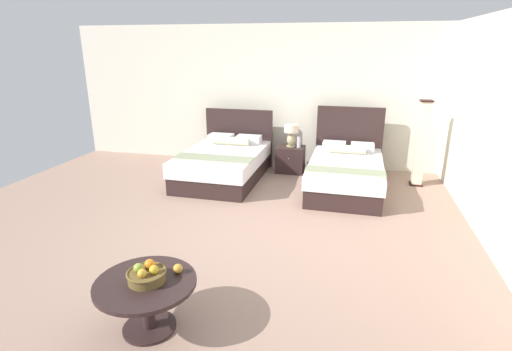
# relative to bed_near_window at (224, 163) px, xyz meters

# --- Properties ---
(ground_plane) EXTENTS (9.24, 10.19, 0.02)m
(ground_plane) POSITION_rel_bed_near_window_xyz_m (1.07, -2.00, -0.31)
(ground_plane) COLOR #9D7C6B
(wall_back) EXTENTS (9.24, 0.12, 2.71)m
(wall_back) POSITION_rel_bed_near_window_xyz_m (1.07, 1.30, 1.05)
(wall_back) COLOR silver
(wall_back) RESTS_ON ground
(wall_side_right) EXTENTS (0.12, 5.79, 2.71)m
(wall_side_right) POSITION_rel_bed_near_window_xyz_m (3.89, -1.60, 1.05)
(wall_side_right) COLOR silver
(wall_side_right) RESTS_ON ground
(bed_near_window) EXTENTS (1.36, 2.06, 1.13)m
(bed_near_window) POSITION_rel_bed_near_window_xyz_m (0.00, 0.00, 0.00)
(bed_near_window) COLOR #2E1F1E
(bed_near_window) RESTS_ON ground
(bed_near_corner) EXTENTS (1.22, 2.11, 1.25)m
(bed_near_corner) POSITION_rel_bed_near_window_xyz_m (2.14, 0.01, -0.01)
(bed_near_corner) COLOR #2E1F1E
(bed_near_corner) RESTS_ON ground
(nightstand) EXTENTS (0.52, 0.45, 0.49)m
(nightstand) POSITION_rel_bed_near_window_xyz_m (1.09, 0.70, -0.05)
(nightstand) COLOR #2E1F1E
(nightstand) RESTS_ON ground
(table_lamp) EXTENTS (0.27, 0.27, 0.42)m
(table_lamp) POSITION_rel_bed_near_window_xyz_m (1.09, 0.72, 0.45)
(table_lamp) COLOR tan
(table_lamp) RESTS_ON nightstand
(vase) EXTENTS (0.07, 0.07, 0.21)m
(vase) POSITION_rel_bed_near_window_xyz_m (1.25, 0.66, 0.30)
(vase) COLOR #BCB6BF
(vase) RESTS_ON nightstand
(coffee_table) EXTENTS (0.84, 0.84, 0.46)m
(coffee_table) POSITION_rel_bed_near_window_xyz_m (0.63, -3.99, 0.05)
(coffee_table) COLOR #2E1F1E
(coffee_table) RESTS_ON ground
(fruit_bowl) EXTENTS (0.32, 0.32, 0.16)m
(fruit_bowl) POSITION_rel_bed_near_window_xyz_m (0.64, -3.98, 0.22)
(fruit_bowl) COLOR brown
(fruit_bowl) RESTS_ON coffee_table
(loose_apple) EXTENTS (0.08, 0.08, 0.08)m
(loose_apple) POSITION_rel_bed_near_window_xyz_m (0.83, -3.81, 0.20)
(loose_apple) COLOR gold
(loose_apple) RESTS_ON coffee_table
(floor_lamp_corner) EXTENTS (0.20, 0.20, 1.46)m
(floor_lamp_corner) POSITION_rel_bed_near_window_xyz_m (3.34, 0.47, 0.43)
(floor_lamp_corner) COLOR black
(floor_lamp_corner) RESTS_ON ground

